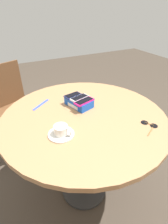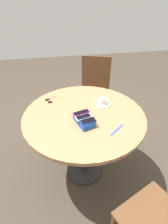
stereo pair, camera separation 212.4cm
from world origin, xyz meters
The scene contains 11 objects.
ground_plane centered at (0.00, 0.00, 0.00)m, with size 8.00×8.00×0.00m, color #42382D.
round_table centered at (0.00, 0.00, 0.67)m, with size 1.04×1.04×0.77m.
phone_box centered at (-0.12, 0.02, 0.80)m, with size 0.20×0.16×0.05m.
phone_navy centered at (-0.17, 0.00, 0.83)m, with size 0.08×0.13×0.01m.
phone_white centered at (-0.12, 0.03, 0.83)m, with size 0.09×0.14×0.01m.
phone_magenta centered at (-0.06, 0.03, 0.83)m, with size 0.09×0.15×0.01m.
saucer centered at (0.12, -0.20, 0.78)m, with size 0.14×0.14×0.01m, color silver.
coffee_cup centered at (0.12, -0.20, 0.81)m, with size 0.09×0.08×0.05m.
lanyard_strap centered at (-0.25, -0.21, 0.78)m, with size 0.16×0.02×0.00m, color blue.
sunglasses centered at (0.27, 0.29, 0.78)m, with size 0.12×0.12×0.01m.
chair_far_side centered at (0.87, -0.31, 0.49)m, with size 0.52×0.52×0.94m.
Camera 2 is at (-1.18, 0.22, 1.65)m, focal length 28.00 mm.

